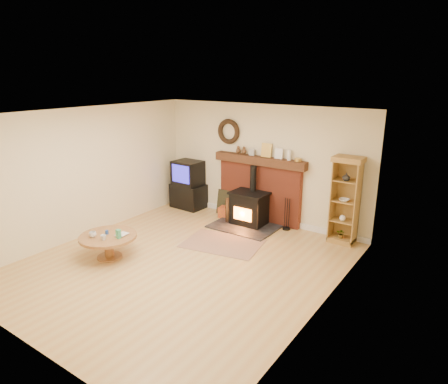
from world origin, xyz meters
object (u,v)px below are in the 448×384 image
Objects in this scene: wood_stove at (248,209)px; tv_unit at (188,185)px; coffee_table at (108,240)px; curio_cabinet at (345,200)px.

tv_unit is at bearing 174.05° from wood_stove.
coffee_table is at bearing -78.10° from tv_unit.
tv_unit is 1.15× the size of coffee_table.
wood_stove is 2.09m from curio_cabinet.
curio_cabinet reaches higher than coffee_table.
wood_stove is 3.09m from coffee_table.
wood_stove reaches higher than tv_unit.
coffee_table is at bearing -136.09° from curio_cabinet.
wood_stove is 1.19× the size of tv_unit.
tv_unit is (-1.86, 0.19, 0.20)m from wood_stove.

